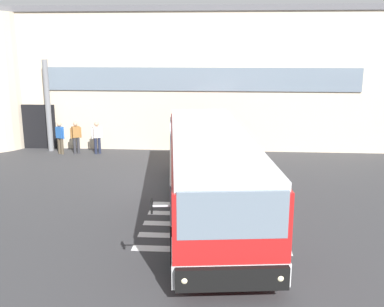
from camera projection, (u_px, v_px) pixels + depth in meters
The scene contains 8 objects.
ground_plane at pixel (167, 184), 18.16m from camera, with size 80.00×90.00×0.02m, color #353538.
bay_paint_stripes at pixel (213, 225), 13.95m from camera, with size 4.40×3.96×0.01m.
terminal_building at pixel (178, 74), 28.62m from camera, with size 24.28×13.80×7.49m.
entry_support_column at pixel (48, 106), 23.32m from camera, with size 0.28×0.28×4.80m, color slate.
bus_main_foreground at pixel (210, 173), 14.87m from camera, with size 3.93×11.75×2.70m.
passenger_near_column at pixel (60, 136), 22.94m from camera, with size 0.54×0.37×1.68m.
passenger_by_doorway at pixel (76, 135), 23.08m from camera, with size 0.52×0.50×1.68m.
passenger_at_curb_edge at pixel (97, 136), 23.01m from camera, with size 0.52×0.38×1.68m.
Camera 1 is at (2.29, -17.25, 5.45)m, focal length 41.60 mm.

